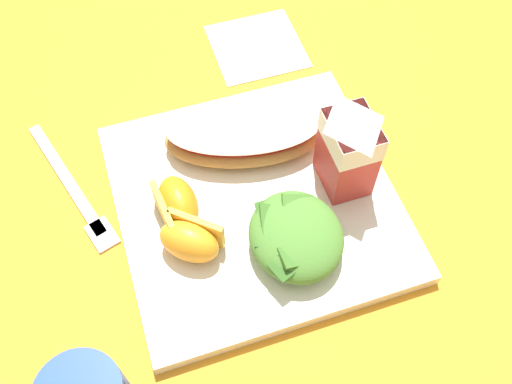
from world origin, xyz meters
name	(u,v)px	position (x,y,z in m)	size (l,w,h in m)	color
ground	(256,205)	(0.00, 0.00, 0.00)	(3.00, 3.00, 0.00)	orange
white_plate	(256,201)	(0.00, 0.00, 0.01)	(0.28, 0.28, 0.02)	white
cheesy_pizza_bread	(244,134)	(-0.07, 0.01, 0.03)	(0.12, 0.18, 0.04)	#B77F42
green_salad_pile	(295,236)	(0.06, 0.02, 0.04)	(0.10, 0.09, 0.04)	#4C8433
milk_carton	(349,145)	(0.01, 0.09, 0.08)	(0.06, 0.04, 0.11)	#B7332D
orange_wedge_front	(177,203)	(-0.01, -0.08, 0.04)	(0.06, 0.04, 0.04)	orange
orange_wedge_middle	(190,240)	(0.04, -0.08, 0.04)	(0.07, 0.07, 0.04)	orange
paper_napkin	(257,46)	(-0.22, 0.07, 0.00)	(0.11, 0.11, 0.00)	white
metal_fork	(76,193)	(-0.07, -0.18, 0.00)	(0.19, 0.07, 0.01)	silver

